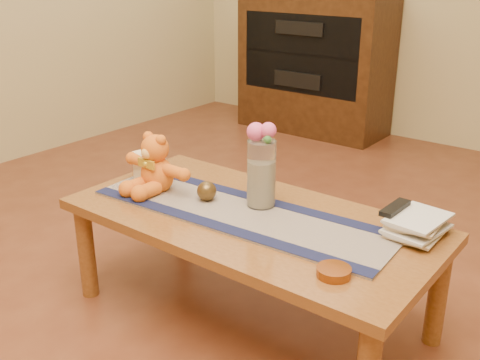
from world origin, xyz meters
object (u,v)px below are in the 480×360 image
Objects in this scene: book_bottom at (394,226)px; amber_dish at (334,272)px; bronze_ball at (207,191)px; tv_remote at (395,208)px; teddy_bear at (157,163)px; glass_vase at (261,174)px; pillar_candle at (150,166)px.

book_bottom is 0.42m from amber_dish.
bronze_ball is 0.48× the size of tv_remote.
teddy_bear reaches higher than tv_remote.
glass_vase reaches higher than teddy_bear.
pillar_candle is 1.04m from amber_dish.
pillar_candle is at bearing 154.19° from teddy_bear.
tv_remote reaches higher than book_bottom.
teddy_bear is at bearing -162.29° from tv_remote.
book_bottom is (0.92, 0.26, -0.11)m from teddy_bear.
amber_dish is at bearing -89.33° from tv_remote.
bronze_ball reaches higher than amber_dish.
bronze_ball is at bearing 164.30° from amber_dish.
amber_dish is (0.48, -0.28, -0.12)m from glass_vase.
bronze_ball is at bearing -154.98° from glass_vase.
tv_remote is 1.50× the size of amber_dish.
pillar_candle is at bearing -169.07° from book_bottom.
pillar_candle is 1.04m from tv_remote.
pillar_candle is 0.34m from bronze_ball.
amber_dish is (0.91, -0.16, -0.11)m from teddy_bear.
glass_vase reaches higher than pillar_candle.
amber_dish is (1.01, -0.21, -0.06)m from pillar_candle.
glass_vase reaches higher than book_bottom.
bronze_ball reaches higher than book_bottom.
teddy_bear is 0.13m from pillar_candle.
teddy_bear is 0.97m from book_bottom.
book_bottom is at bearing 17.87° from teddy_bear.
tv_remote is at bearing -93.00° from book_bottom.
pillar_candle is at bearing -172.33° from glass_vase.
teddy_bear is 0.96m from tv_remote.
pillar_candle reaches higher than amber_dish.
bronze_ball is 0.70m from amber_dish.
tv_remote is (1.03, 0.20, 0.01)m from pillar_candle.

